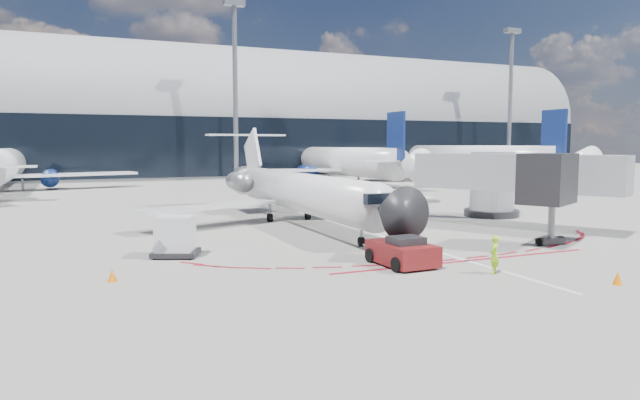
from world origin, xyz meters
name	(u,v)px	position (x,y,z in m)	size (l,w,h in m)	color
ground	(355,228)	(0.00, 0.00, 0.00)	(260.00, 260.00, 0.00)	slate
apron_centerline	(342,224)	(0.00, 2.00, 0.01)	(0.25, 40.00, 0.01)	silver
apron_stop_bar	(467,261)	(0.00, -11.50, 0.01)	(14.00, 0.25, 0.01)	maroon
terminal_building	(180,125)	(0.00, 64.97, 8.52)	(150.00, 24.15, 24.00)	#939698
jet_bridge	(508,180)	(9.79, -3.01, 3.01)	(10.03, 15.20, 4.90)	#989AA0
light_mast_centre	(235,94)	(5.00, 48.00, 12.50)	(0.70, 0.70, 25.00)	slate
light_mast_east	(510,104)	(55.00, 48.00, 12.50)	(0.70, 0.70, 25.00)	slate
regional_jet	(295,190)	(-2.81, 3.48, 2.24)	(21.74, 26.81, 6.71)	white
pushback_tug	(402,252)	(-3.27, -11.11, 0.59)	(2.27, 5.14, 1.33)	#59120C
ramp_worker	(494,255)	(-0.66, -14.08, 0.80)	(0.59, 0.38, 1.61)	#A0F219
uld_container	(176,237)	(-12.22, -5.15, 0.97)	(2.61, 2.44, 1.96)	black
safety_cone_left	(112,275)	(-15.34, -9.25, 0.25)	(0.36, 0.36, 0.50)	orange
safety_cone_right	(618,278)	(2.43, -17.46, 0.26)	(0.38, 0.38, 0.52)	orange
bg_airliner_2	(341,141)	(18.98, 42.02, 5.77)	(35.65, 37.75, 11.53)	white
bg_airliner_3	(472,140)	(39.15, 38.06, 6.07)	(37.53, 39.73, 12.14)	white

